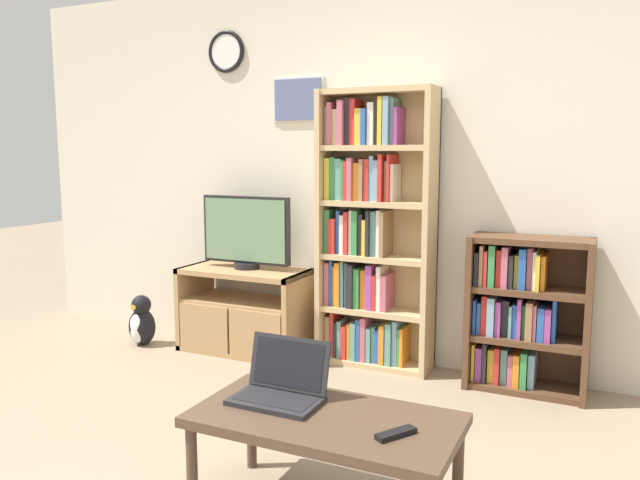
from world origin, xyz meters
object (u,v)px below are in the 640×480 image
tv_stand (244,310)px  bookshelf_short (520,313)px  bookshelf_tall (369,233)px  remote_near_laptop (396,434)px  penguin_figurine (141,323)px  coffee_table (325,426)px  laptop (281,385)px  television (246,232)px

tv_stand → bookshelf_short: 1.88m
bookshelf_tall → remote_near_laptop: size_ratio=11.48×
bookshelf_short → penguin_figurine: bookshelf_short is taller
bookshelf_tall → tv_stand: bearing=-171.7°
coffee_table → remote_near_laptop: 0.31m
coffee_table → laptop: laptop is taller
television → laptop: (1.15, -1.59, -0.38)m
tv_stand → bookshelf_tall: bookshelf_tall is taller
remote_near_laptop → penguin_figurine: 2.87m
bookshelf_tall → laptop: bearing=-81.2°
television → bookshelf_tall: size_ratio=0.37×
laptop → television: bearing=126.3°
laptop → tv_stand: bearing=127.1°
remote_near_laptop → bookshelf_short: bearing=-63.0°
bookshelf_tall → penguin_figurine: bearing=-168.5°
television → laptop: television is taller
tv_stand → penguin_figurine: (-0.76, -0.21, -0.13)m
bookshelf_tall → bookshelf_short: (0.98, -0.03, -0.42)m
bookshelf_short → penguin_figurine: (-2.63, -0.31, -0.29)m
penguin_figurine → bookshelf_short: bearing=6.7°
bookshelf_short → coffee_table: 1.80m
bookshelf_short → coffee_table: size_ratio=0.91×
penguin_figurine → laptop: bearing=-35.2°
television → penguin_figurine: 1.06m
bookshelf_short → remote_near_laptop: size_ratio=5.85×
tv_stand → remote_near_laptop: bearing=-44.9°
tv_stand → television: bearing=77.6°
tv_stand → remote_near_laptop: 2.39m
laptop → remote_near_laptop: (0.53, -0.12, -0.05)m
penguin_figurine → bookshelf_tall: bearing=11.5°
tv_stand → coffee_table: (1.39, -1.63, 0.07)m
coffee_table → remote_near_laptop: size_ratio=6.43×
tv_stand → television: (0.01, 0.04, 0.56)m
bookshelf_tall → laptop: bookshelf_tall is taller
remote_near_laptop → penguin_figurine: remote_near_laptop is taller
bookshelf_short → laptop: size_ratio=2.58×
laptop → penguin_figurine: laptop is taller
television → bookshelf_short: television is taller
laptop → penguin_figurine: (-1.92, 1.35, -0.31)m
television → bookshelf_tall: 0.90m
remote_near_laptop → penguin_figurine: (-2.45, 1.47, -0.26)m
coffee_table → laptop: (-0.23, 0.07, 0.11)m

